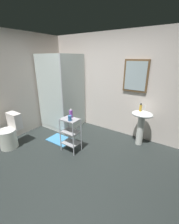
# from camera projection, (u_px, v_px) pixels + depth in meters

# --- Properties ---
(ground_plane) EXTENTS (4.20, 4.20, 0.02)m
(ground_plane) POSITION_uv_depth(u_px,v_px,m) (67.00, 166.00, 2.82)
(ground_plane) COLOR #242A29
(wall_back) EXTENTS (4.20, 0.14, 2.50)m
(wall_back) POSITION_uv_depth(u_px,v_px,m) (113.00, 85.00, 3.81)
(wall_back) COLOR silver
(wall_back) RESTS_ON ground_plane
(wall_left) EXTENTS (0.10, 4.20, 2.50)m
(wall_left) POSITION_uv_depth(u_px,v_px,m) (3.00, 89.00, 3.36)
(wall_left) COLOR silver
(wall_left) RESTS_ON ground_plane
(shower_stall) EXTENTS (0.92, 0.92, 2.00)m
(shower_stall) POSITION_uv_depth(u_px,v_px,m) (63.00, 112.00, 4.23)
(shower_stall) COLOR white
(shower_stall) RESTS_ON ground_plane
(pedestal_sink) EXTENTS (0.46, 0.37, 0.81)m
(pedestal_sink) POSITION_uv_depth(u_px,v_px,m) (141.00, 121.00, 3.32)
(pedestal_sink) COLOR white
(pedestal_sink) RESTS_ON ground_plane
(sink_faucet) EXTENTS (0.03, 0.03, 0.10)m
(sink_faucet) POSITION_uv_depth(u_px,v_px,m) (145.00, 108.00, 3.32)
(sink_faucet) COLOR silver
(sink_faucet) RESTS_ON pedestal_sink
(toilet) EXTENTS (0.37, 0.49, 0.76)m
(toilet) POSITION_uv_depth(u_px,v_px,m) (10.00, 134.00, 3.32)
(toilet) COLOR white
(toilet) RESTS_ON ground_plane
(storage_cart) EXTENTS (0.38, 0.28, 0.74)m
(storage_cart) POSITION_uv_depth(u_px,v_px,m) (71.00, 132.00, 3.14)
(storage_cart) COLOR silver
(storage_cart) RESTS_ON ground_plane
(hand_soap_bottle) EXTENTS (0.06, 0.06, 0.18)m
(hand_soap_bottle) POSITION_uv_depth(u_px,v_px,m) (141.00, 108.00, 3.24)
(hand_soap_bottle) COLOR gold
(hand_soap_bottle) RESTS_ON pedestal_sink
(conditioner_bottle_purple) EXTENTS (0.07, 0.07, 0.18)m
(conditioner_bottle_purple) POSITION_uv_depth(u_px,v_px,m) (71.00, 114.00, 3.08)
(conditioner_bottle_purple) COLOR purple
(conditioner_bottle_purple) RESTS_ON storage_cart
(rinse_cup) EXTENTS (0.07, 0.07, 0.11)m
(rinse_cup) POSITION_uv_depth(u_px,v_px,m) (70.00, 118.00, 2.94)
(rinse_cup) COLOR #3870B2
(rinse_cup) RESTS_ON storage_cart
(bath_mat) EXTENTS (0.60, 0.40, 0.02)m
(bath_mat) POSITION_uv_depth(u_px,v_px,m) (60.00, 140.00, 3.67)
(bath_mat) COLOR teal
(bath_mat) RESTS_ON ground_plane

